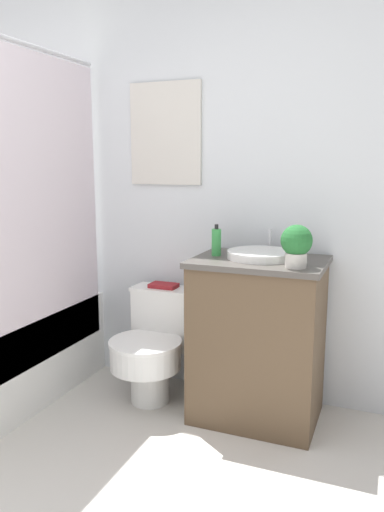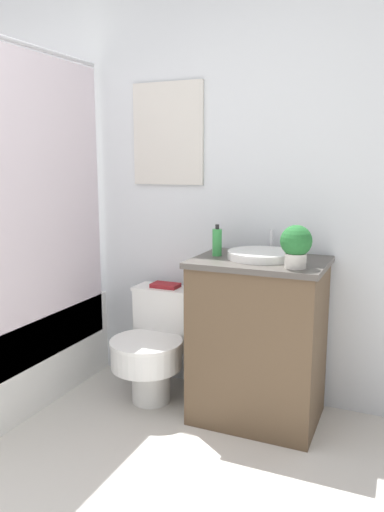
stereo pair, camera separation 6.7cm
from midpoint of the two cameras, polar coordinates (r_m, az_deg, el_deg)
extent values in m
cube|color=silver|center=(3.11, -2.60, 8.16)|extent=(3.11, 0.05, 2.50)
cube|color=beige|center=(3.06, -2.14, 13.77)|extent=(0.46, 0.02, 0.60)
cube|color=silver|center=(3.06, -2.17, 13.78)|extent=(0.43, 0.01, 0.57)
cube|color=silver|center=(2.78, -17.32, 4.61)|extent=(0.01, 1.25, 1.67)
cylinder|color=#B7B7BC|center=(2.83, -18.34, 22.11)|extent=(0.02, 1.25, 0.02)
cylinder|color=white|center=(3.03, -4.05, -14.17)|extent=(0.22, 0.22, 0.23)
cylinder|color=white|center=(2.91, -4.56, -11.24)|extent=(0.40, 0.40, 0.14)
cylinder|color=white|center=(2.88, -4.59, -9.77)|extent=(0.42, 0.42, 0.02)
cube|color=white|center=(3.07, -2.39, -7.13)|extent=(0.36, 0.18, 0.35)
cube|color=white|center=(3.02, -2.42, -3.78)|extent=(0.38, 0.19, 0.02)
cube|color=brown|center=(2.75, 8.25, -9.79)|extent=(0.66, 0.49, 0.86)
cube|color=#4C4742|center=(2.63, 8.50, -0.70)|extent=(0.69, 0.52, 0.03)
cylinder|color=white|center=(2.64, 8.64, 0.12)|extent=(0.36, 0.36, 0.04)
cylinder|color=silver|center=(2.83, 9.73, 1.69)|extent=(0.02, 0.02, 0.13)
cylinder|color=green|center=(2.70, 3.59, 1.56)|extent=(0.05, 0.05, 0.15)
cylinder|color=black|center=(2.68, 3.61, 3.35)|extent=(0.02, 0.02, 0.02)
cylinder|color=beige|center=(2.43, 12.51, -0.54)|extent=(0.10, 0.10, 0.07)
sphere|color=#23662D|center=(2.42, 12.60, 1.70)|extent=(0.15, 0.15, 0.15)
cube|color=maroon|center=(3.02, -2.42, -3.37)|extent=(0.16, 0.11, 0.02)
camera|label=1|loc=(0.03, -89.25, 0.14)|focal=35.00mm
camera|label=2|loc=(0.03, 90.75, -0.14)|focal=35.00mm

